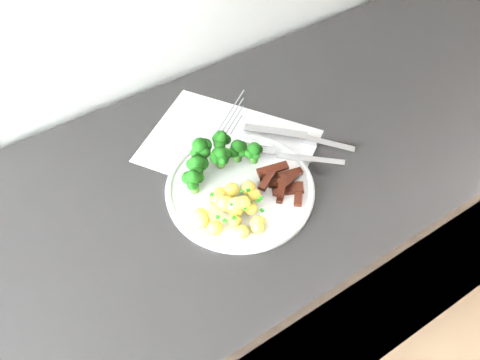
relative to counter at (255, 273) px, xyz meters
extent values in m
cube|color=black|center=(0.00, 0.01, 0.00)|extent=(2.33, 0.58, 0.87)
cube|color=white|center=(-0.03, 0.06, 0.44)|extent=(0.36, 0.39, 0.00)
cube|color=slate|center=(0.02, 0.14, 0.44)|extent=(0.13, 0.09, 0.00)
cube|color=slate|center=(0.01, 0.12, 0.44)|extent=(0.12, 0.08, 0.00)
cube|color=slate|center=(0.00, 0.10, 0.44)|extent=(0.12, 0.08, 0.00)
cube|color=slate|center=(-0.02, 0.08, 0.44)|extent=(0.11, 0.08, 0.00)
cylinder|color=white|center=(-0.07, -0.04, 0.44)|extent=(0.27, 0.27, 0.01)
torus|color=white|center=(-0.07, -0.04, 0.45)|extent=(0.26, 0.26, 0.01)
cylinder|color=#2F5F1B|center=(-0.08, 0.01, 0.47)|extent=(0.02, 0.02, 0.02)
sphere|color=black|center=(-0.07, 0.01, 0.49)|extent=(0.02, 0.02, 0.02)
sphere|color=black|center=(-0.08, 0.02, 0.48)|extent=(0.02, 0.02, 0.02)
sphere|color=black|center=(-0.09, 0.01, 0.49)|extent=(0.02, 0.02, 0.02)
sphere|color=black|center=(-0.08, 0.00, 0.49)|extent=(0.02, 0.02, 0.02)
sphere|color=black|center=(-0.08, 0.01, 0.49)|extent=(0.02, 0.02, 0.02)
cylinder|color=#2F5F1B|center=(-0.04, 0.02, 0.46)|extent=(0.02, 0.02, 0.02)
sphere|color=black|center=(-0.03, 0.02, 0.48)|extent=(0.02, 0.02, 0.02)
sphere|color=black|center=(-0.04, 0.03, 0.47)|extent=(0.02, 0.02, 0.02)
sphere|color=black|center=(-0.05, 0.01, 0.48)|extent=(0.02, 0.02, 0.02)
sphere|color=black|center=(-0.04, 0.01, 0.47)|extent=(0.02, 0.02, 0.02)
sphere|color=black|center=(-0.04, 0.02, 0.48)|extent=(0.03, 0.03, 0.03)
cylinder|color=#2F5F1B|center=(-0.12, 0.02, 0.46)|extent=(0.02, 0.02, 0.02)
sphere|color=black|center=(-0.11, 0.02, 0.48)|extent=(0.02, 0.02, 0.02)
sphere|color=black|center=(-0.13, 0.03, 0.48)|extent=(0.02, 0.02, 0.02)
sphere|color=black|center=(-0.13, 0.01, 0.48)|extent=(0.02, 0.02, 0.02)
sphere|color=black|center=(-0.12, 0.02, 0.49)|extent=(0.03, 0.03, 0.03)
cylinder|color=#2F5F1B|center=(-0.06, 0.04, 0.47)|extent=(0.02, 0.02, 0.02)
sphere|color=black|center=(-0.05, 0.04, 0.49)|extent=(0.02, 0.02, 0.02)
sphere|color=black|center=(-0.06, 0.05, 0.49)|extent=(0.02, 0.02, 0.02)
sphere|color=black|center=(-0.07, 0.04, 0.49)|extent=(0.02, 0.02, 0.02)
sphere|color=black|center=(-0.06, 0.04, 0.49)|extent=(0.03, 0.03, 0.03)
cylinder|color=#2F5F1B|center=(-0.10, 0.04, 0.47)|extent=(0.02, 0.02, 0.02)
sphere|color=black|center=(-0.09, 0.05, 0.49)|extent=(0.03, 0.03, 0.03)
sphere|color=black|center=(-0.10, 0.06, 0.49)|extent=(0.02, 0.02, 0.02)
sphere|color=black|center=(-0.11, 0.04, 0.49)|extent=(0.02, 0.02, 0.02)
sphere|color=black|center=(-0.10, 0.03, 0.49)|extent=(0.02, 0.02, 0.02)
sphere|color=black|center=(-0.10, 0.04, 0.50)|extent=(0.03, 0.03, 0.03)
cylinder|color=#2F5F1B|center=(-0.02, 0.00, 0.46)|extent=(0.02, 0.02, 0.02)
sphere|color=black|center=(-0.01, 0.00, 0.47)|extent=(0.02, 0.02, 0.02)
sphere|color=black|center=(-0.02, 0.01, 0.47)|extent=(0.02, 0.02, 0.02)
sphere|color=black|center=(-0.03, 0.00, 0.47)|extent=(0.02, 0.02, 0.02)
sphere|color=black|center=(-0.02, -0.01, 0.47)|extent=(0.02, 0.02, 0.02)
sphere|color=black|center=(-0.02, 0.00, 0.48)|extent=(0.02, 0.02, 0.02)
cylinder|color=#2F5F1B|center=(-0.14, 0.00, 0.46)|extent=(0.02, 0.02, 0.02)
sphere|color=black|center=(-0.13, 0.00, 0.48)|extent=(0.02, 0.02, 0.02)
sphere|color=black|center=(-0.15, 0.01, 0.48)|extent=(0.02, 0.02, 0.02)
sphere|color=black|center=(-0.15, -0.01, 0.48)|extent=(0.02, 0.02, 0.02)
sphere|color=black|center=(-0.14, 0.00, 0.49)|extent=(0.03, 0.03, 0.03)
ellipsoid|color=#D7C84E|center=(-0.09, -0.10, 0.46)|extent=(0.02, 0.02, 0.02)
ellipsoid|color=#D7C84E|center=(-0.11, -0.07, 0.46)|extent=(0.03, 0.03, 0.02)
ellipsoid|color=#D7C84E|center=(-0.16, -0.10, 0.46)|extent=(0.03, 0.02, 0.03)
ellipsoid|color=#D7C84E|center=(-0.10, -0.13, 0.46)|extent=(0.02, 0.02, 0.02)
ellipsoid|color=#D7C84E|center=(-0.11, -0.09, 0.46)|extent=(0.03, 0.03, 0.03)
ellipsoid|color=#D7C84E|center=(-0.12, -0.10, 0.46)|extent=(0.02, 0.02, 0.02)
ellipsoid|color=#D7C84E|center=(-0.06, -0.08, 0.46)|extent=(0.02, 0.02, 0.02)
ellipsoid|color=#D7C84E|center=(-0.13, -0.05, 0.46)|extent=(0.02, 0.02, 0.02)
ellipsoid|color=#D7C84E|center=(-0.11, -0.07, 0.46)|extent=(0.03, 0.03, 0.02)
ellipsoid|color=#D7C84E|center=(-0.11, -0.08, 0.47)|extent=(0.03, 0.02, 0.03)
ellipsoid|color=#D7C84E|center=(-0.17, -0.06, 0.46)|extent=(0.03, 0.03, 0.03)
ellipsoid|color=#D7C84E|center=(-0.12, -0.13, 0.46)|extent=(0.02, 0.02, 0.02)
ellipsoid|color=#D7C84E|center=(-0.12, -0.05, 0.46)|extent=(0.03, 0.03, 0.03)
ellipsoid|color=#D7C84E|center=(-0.12, -0.07, 0.48)|extent=(0.03, 0.03, 0.03)
ellipsoid|color=#D7C84E|center=(-0.09, -0.05, 0.46)|extent=(0.03, 0.03, 0.03)
ellipsoid|color=#D7C84E|center=(-0.11, -0.09, 0.48)|extent=(0.03, 0.03, 0.03)
ellipsoid|color=#D7C84E|center=(-0.10, -0.09, 0.48)|extent=(0.03, 0.03, 0.03)
ellipsoid|color=#D7C84E|center=(-0.07, -0.06, 0.46)|extent=(0.03, 0.03, 0.03)
ellipsoid|color=#D7C84E|center=(-0.12, -0.07, 0.47)|extent=(0.02, 0.02, 0.02)
ellipsoid|color=#D7C84E|center=(-0.11, -0.04, 0.46)|extent=(0.02, 0.02, 0.02)
ellipsoid|color=#D7C84E|center=(-0.17, -0.07, 0.46)|extent=(0.03, 0.02, 0.02)
ellipsoid|color=#D7C84E|center=(-0.09, -0.13, 0.46)|extent=(0.03, 0.02, 0.02)
cube|color=#166110|center=(-0.14, -0.05, 0.48)|extent=(0.01, 0.01, 0.00)
cube|color=#166110|center=(-0.15, -0.09, 0.48)|extent=(0.01, 0.01, 0.00)
cube|color=#166110|center=(-0.14, -0.10, 0.48)|extent=(0.01, 0.01, 0.00)
cube|color=#166110|center=(-0.12, -0.08, 0.48)|extent=(0.01, 0.01, 0.00)
cube|color=#166110|center=(-0.09, -0.07, 0.48)|extent=(0.01, 0.01, 0.00)
cube|color=#166110|center=(-0.07, -0.10, 0.48)|extent=(0.01, 0.01, 0.00)
cube|color=#166110|center=(-0.10, -0.10, 0.48)|extent=(0.01, 0.01, 0.00)
cube|color=#166110|center=(-0.07, -0.10, 0.48)|extent=(0.01, 0.01, 0.00)
cube|color=#166110|center=(-0.13, -0.11, 0.48)|extent=(0.01, 0.01, 0.00)
cube|color=#166110|center=(-0.12, -0.09, 0.48)|extent=(0.01, 0.01, 0.00)
cube|color=#166110|center=(-0.08, -0.07, 0.48)|extent=(0.01, 0.01, 0.00)
cube|color=#166110|center=(-0.09, -0.10, 0.47)|extent=(0.01, 0.01, 0.00)
cube|color=#166110|center=(-0.08, -0.12, 0.48)|extent=(0.01, 0.01, 0.00)
cube|color=#166110|center=(-0.12, -0.09, 0.49)|extent=(0.01, 0.01, 0.00)
cube|color=black|center=(-0.01, -0.09, 0.45)|extent=(0.05, 0.01, 0.01)
cube|color=black|center=(-0.02, -0.09, 0.45)|extent=(0.05, 0.05, 0.01)
cube|color=black|center=(0.00, -0.11, 0.45)|extent=(0.04, 0.05, 0.01)
cube|color=black|center=(-0.01, -0.06, 0.45)|extent=(0.06, 0.04, 0.01)
cube|color=black|center=(-0.01, -0.10, 0.45)|extent=(0.05, 0.04, 0.01)
cube|color=black|center=(-0.01, -0.08, 0.45)|extent=(0.05, 0.04, 0.01)
cube|color=black|center=(-0.03, -0.06, 0.46)|extent=(0.05, 0.03, 0.01)
cube|color=black|center=(0.01, -0.08, 0.46)|extent=(0.05, 0.03, 0.01)
cube|color=black|center=(-0.02, -0.09, 0.46)|extent=(0.04, 0.04, 0.01)
cube|color=black|center=(0.01, -0.08, 0.46)|extent=(0.05, 0.01, 0.01)
cube|color=black|center=(0.02, -0.07, 0.46)|extent=(0.05, 0.02, 0.01)
cube|color=black|center=(-0.01, -0.05, 0.46)|extent=(0.06, 0.03, 0.01)
cube|color=silver|center=(0.07, -0.06, 0.45)|extent=(0.09, 0.10, 0.02)
cube|color=silver|center=(0.02, 0.00, 0.46)|extent=(0.03, 0.03, 0.01)
cylinder|color=silver|center=(0.00, 0.02, 0.46)|extent=(0.03, 0.03, 0.00)
cylinder|color=silver|center=(0.00, 0.02, 0.46)|extent=(0.03, 0.03, 0.00)
cylinder|color=silver|center=(0.00, 0.01, 0.46)|extent=(0.03, 0.03, 0.00)
cylinder|color=silver|center=(-0.01, 0.01, 0.46)|extent=(0.03, 0.03, 0.00)
cube|color=silver|center=(0.06, 0.04, 0.45)|extent=(0.10, 0.11, 0.01)
cube|color=silver|center=(0.13, -0.04, 0.44)|extent=(0.08, 0.09, 0.02)
camera|label=1|loc=(-0.37, -0.50, 1.14)|focal=37.04mm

